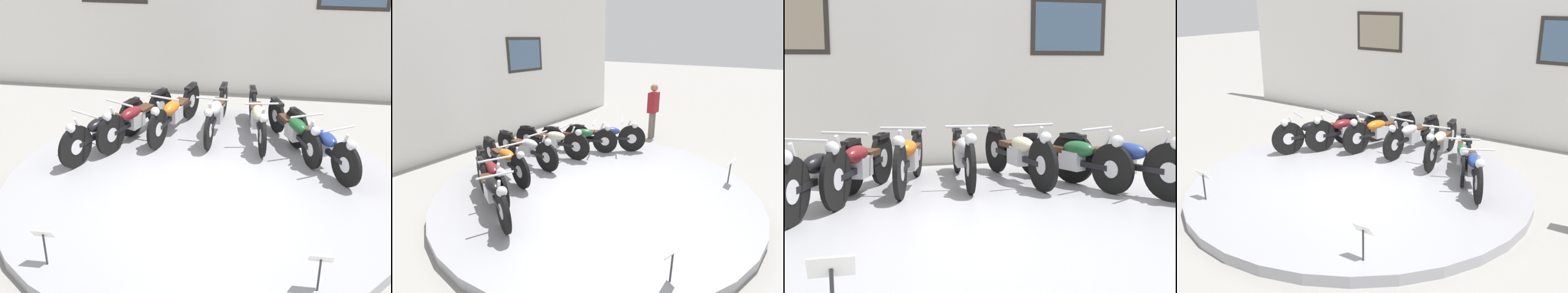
# 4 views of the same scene
# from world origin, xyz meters

# --- Properties ---
(ground_plane) EXTENTS (60.00, 60.00, 0.00)m
(ground_plane) POSITION_xyz_m (0.00, 0.00, 0.00)
(ground_plane) COLOR gray
(display_platform) EXTENTS (5.88, 5.88, 0.17)m
(display_platform) POSITION_xyz_m (0.00, 0.00, 0.08)
(display_platform) COLOR #99999E
(display_platform) RESTS_ON ground_plane
(back_wall) EXTENTS (14.00, 0.22, 4.29)m
(back_wall) POSITION_xyz_m (0.00, 4.28, 2.15)
(back_wall) COLOR white
(back_wall) RESTS_ON ground_plane
(motorcycle_black) EXTENTS (0.91, 1.86, 0.82)m
(motorcycle_black) POSITION_xyz_m (-1.73, 0.84, 0.57)
(motorcycle_black) COLOR black
(motorcycle_black) RESTS_ON display_platform
(motorcycle_maroon) EXTENTS (0.87, 1.87, 0.81)m
(motorcycle_maroon) POSITION_xyz_m (-1.33, 1.36, 0.56)
(motorcycle_maroon) COLOR black
(motorcycle_maroon) RESTS_ON display_platform
(motorcycle_orange) EXTENTS (0.67, 1.96, 0.81)m
(motorcycle_orange) POSITION_xyz_m (-0.72, 1.70, 0.56)
(motorcycle_orange) COLOR black
(motorcycle_orange) RESTS_ON display_platform
(motorcycle_silver) EXTENTS (0.54, 2.00, 0.80)m
(motorcycle_silver) POSITION_xyz_m (-0.00, 1.82, 0.55)
(motorcycle_silver) COLOR black
(motorcycle_silver) RESTS_ON display_platform
(motorcycle_cream) EXTENTS (0.54, 1.99, 0.81)m
(motorcycle_cream) POSITION_xyz_m (0.72, 1.70, 0.56)
(motorcycle_cream) COLOR black
(motorcycle_cream) RESTS_ON display_platform
(motorcycle_green) EXTENTS (0.85, 1.80, 0.78)m
(motorcycle_green) POSITION_xyz_m (1.33, 1.36, 0.54)
(motorcycle_green) COLOR black
(motorcycle_green) RESTS_ON display_platform
(motorcycle_blue) EXTENTS (1.07, 1.77, 0.81)m
(motorcycle_blue) POSITION_xyz_m (1.73, 0.84, 0.56)
(motorcycle_blue) COLOR black
(motorcycle_blue) RESTS_ON display_platform
(info_placard_front_left) EXTENTS (0.26, 0.11, 0.51)m
(info_placard_front_left) POSITION_xyz_m (-1.55, -2.07, 0.53)
(info_placard_front_left) COLOR #333338
(info_placard_front_left) RESTS_ON display_platform
(info_placard_front_centre) EXTENTS (0.26, 0.11, 0.51)m
(info_placard_front_centre) POSITION_xyz_m (1.55, -2.07, 0.53)
(info_placard_front_centre) COLOR #333338
(info_placard_front_centre) RESTS_ON display_platform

